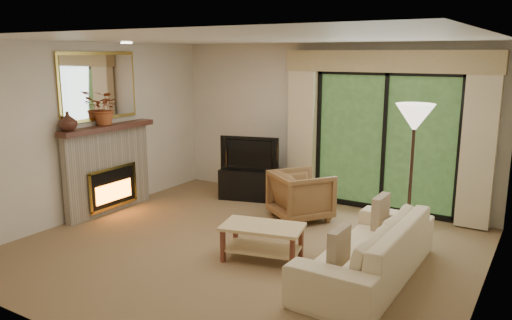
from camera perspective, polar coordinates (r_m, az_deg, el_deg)
The scene contains 22 objects.
floor at distance 6.46m, azimuth -1.41°, elevation -10.07°, with size 5.50×5.50×0.00m, color olive.
ceiling at distance 5.98m, azimuth -1.55°, elevation 13.66°, with size 5.50×5.50×0.00m, color silver.
wall_back at distance 8.27m, azimuth 8.01°, elevation 4.09°, with size 5.00×5.00×0.00m, color beige.
wall_front at distance 4.27m, azimuth -20.10°, elevation -4.12°, with size 5.00×5.00×0.00m, color beige.
wall_left at distance 7.91m, azimuth -18.47°, elevation 3.22°, with size 5.00×5.00×0.00m, color beige.
wall_right at distance 5.17m, azimuth 25.06°, elevation -1.78°, with size 5.00×5.00×0.00m, color beige.
fireplace at distance 8.06m, azimuth -16.54°, elevation -0.96°, with size 0.24×1.70×1.37m, color gray, non-canonical shape.
mirror at distance 7.94m, azimuth -17.51°, elevation 8.04°, with size 0.07×1.45×1.02m, color gold, non-canonical shape.
sliding_door at distance 7.91m, azimuth 14.47°, elevation 2.00°, with size 2.26×0.10×2.16m, color black, non-canonical shape.
curtain_left at distance 8.29m, azimuth 5.33°, elevation 3.47°, with size 0.45×0.18×2.35m, color beige.
curtain_right at distance 7.51m, azimuth 24.13°, elevation 1.57°, with size 0.45×0.18×2.35m, color beige.
cornice at distance 7.71m, azimuth 14.76°, elevation 10.85°, with size 3.20×0.24×0.32m, color tan.
media_console at distance 8.51m, azimuth -0.56°, elevation -2.73°, with size 1.03×0.46×0.51m, color black.
tv at distance 8.38m, azimuth -0.57°, elevation 0.87°, with size 1.00×0.13×0.57m, color black.
armchair at distance 7.47m, azimuth 5.16°, elevation -4.03°, with size 0.78×0.81×0.73m, color brown.
sofa at distance 5.72m, azimuth 12.64°, elevation -9.81°, with size 2.28×0.89×0.67m, color beige.
pillow_near at distance 5.08m, azimuth 9.46°, elevation -9.77°, with size 0.10×0.38×0.38m, color brown.
pillow_far at distance 6.25m, azimuth 14.05°, elevation -5.73°, with size 0.10×0.39×0.39m, color brown.
coffee_table at distance 6.06m, azimuth 0.74°, elevation -9.40°, with size 0.96×0.53×0.43m, color tan, non-canonical shape.
floor_lamp at distance 6.71m, azimuth 17.29°, elevation -1.61°, with size 0.49×0.49×1.82m, color white, non-canonical shape.
vase at distance 7.47m, azimuth -20.72°, elevation 4.16°, with size 0.26×0.26×0.27m, color #432219.
branches at distance 7.89m, azimuth -16.87°, elevation 5.68°, with size 0.46×0.40×0.51m, color #A34F27.
Camera 1 is at (3.26, -5.01, 2.44)m, focal length 35.00 mm.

